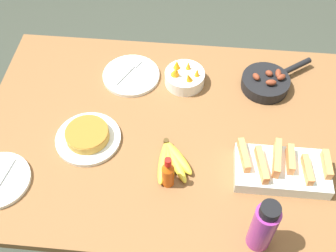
# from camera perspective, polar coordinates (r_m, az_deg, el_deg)

# --- Properties ---
(ground_plane) EXTENTS (14.00, 14.00, 0.00)m
(ground_plane) POSITION_cam_1_polar(r_m,az_deg,el_deg) (2.22, 0.00, -11.76)
(ground_plane) COLOR #383D33
(dining_table) EXTENTS (1.44, 0.99, 0.71)m
(dining_table) POSITION_cam_1_polar(r_m,az_deg,el_deg) (1.68, 0.00, -2.53)
(dining_table) COLOR brown
(dining_table) RESTS_ON ground_plane
(banana_bunch) EXTENTS (0.14, 0.20, 0.04)m
(banana_bunch) POSITION_cam_1_polar(r_m,az_deg,el_deg) (1.51, 0.43, -4.57)
(banana_bunch) COLOR yellow
(banana_bunch) RESTS_ON dining_table
(melon_tray) EXTENTS (0.33, 0.18, 0.10)m
(melon_tray) POSITION_cam_1_polar(r_m,az_deg,el_deg) (1.52, 15.10, -5.65)
(melon_tray) COLOR silver
(melon_tray) RESTS_ON dining_table
(skillet) EXTENTS (0.30, 0.25, 0.08)m
(skillet) POSITION_cam_1_polar(r_m,az_deg,el_deg) (1.78, 13.23, 5.81)
(skillet) COLOR black
(skillet) RESTS_ON dining_table
(frittata_plate_center) EXTENTS (0.24, 0.24, 0.05)m
(frittata_plate_center) POSITION_cam_1_polar(r_m,az_deg,el_deg) (1.59, -10.81, -1.41)
(frittata_plate_center) COLOR white
(frittata_plate_center) RESTS_ON dining_table
(empty_plate_far_left) EXTENTS (0.24, 0.24, 0.02)m
(empty_plate_far_left) POSITION_cam_1_polar(r_m,az_deg,el_deg) (1.80, -5.01, 6.84)
(empty_plate_far_left) COLOR white
(empty_plate_far_left) RESTS_ON dining_table
(fruit_bowl_mango) EXTENTS (0.16, 0.16, 0.11)m
(fruit_bowl_mango) POSITION_cam_1_polar(r_m,az_deg,el_deg) (1.75, 2.23, 6.66)
(fruit_bowl_mango) COLOR white
(fruit_bowl_mango) RESTS_ON dining_table
(water_bottle) EXTENTS (0.08, 0.08, 0.23)m
(water_bottle) POSITION_cam_1_polar(r_m,az_deg,el_deg) (1.32, 12.81, -13.10)
(water_bottle) COLOR #992D89
(water_bottle) RESTS_ON dining_table
(hot_sauce_bottle) EXTENTS (0.04, 0.04, 0.15)m
(hot_sauce_bottle) POSITION_cam_1_polar(r_m,az_deg,el_deg) (1.43, -0.00, -6.39)
(hot_sauce_bottle) COLOR #C64C0F
(hot_sauce_bottle) RESTS_ON dining_table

